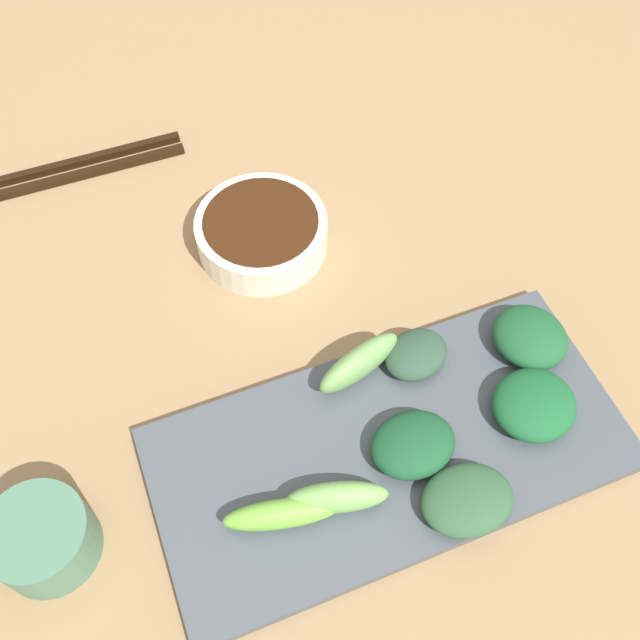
{
  "coord_description": "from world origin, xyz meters",
  "views": [
    {
      "loc": [
        0.28,
        -0.11,
        0.55
      ],
      "look_at": [
        -0.02,
        0.01,
        0.05
      ],
      "focal_mm": 40.5,
      "sensor_mm": 36.0,
      "label": 1
    }
  ],
  "objects_px": {
    "tea_cup": "(43,539)",
    "serving_plate": "(389,449)",
    "chopsticks": "(70,171)",
    "sauce_bowl": "(262,232)"
  },
  "relations": [
    {
      "from": "serving_plate",
      "to": "chopsticks",
      "type": "height_order",
      "value": "serving_plate"
    },
    {
      "from": "sauce_bowl",
      "to": "tea_cup",
      "type": "height_order",
      "value": "tea_cup"
    },
    {
      "from": "serving_plate",
      "to": "chopsticks",
      "type": "xyz_separation_m",
      "value": [
        -0.39,
        -0.17,
        -0.0
      ]
    },
    {
      "from": "serving_plate",
      "to": "tea_cup",
      "type": "xyz_separation_m",
      "value": [
        -0.02,
        -0.26,
        0.02
      ]
    },
    {
      "from": "tea_cup",
      "to": "serving_plate",
      "type": "bearing_deg",
      "value": 85.27
    },
    {
      "from": "tea_cup",
      "to": "chopsticks",
      "type": "bearing_deg",
      "value": 167.19
    },
    {
      "from": "sauce_bowl",
      "to": "chopsticks",
      "type": "height_order",
      "value": "sauce_bowl"
    },
    {
      "from": "chopsticks",
      "to": "tea_cup",
      "type": "distance_m",
      "value": 0.38
    },
    {
      "from": "sauce_bowl",
      "to": "tea_cup",
      "type": "xyz_separation_m",
      "value": [
        0.21,
        -0.23,
        0.0
      ]
    },
    {
      "from": "sauce_bowl",
      "to": "serving_plate",
      "type": "height_order",
      "value": "sauce_bowl"
    }
  ]
}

